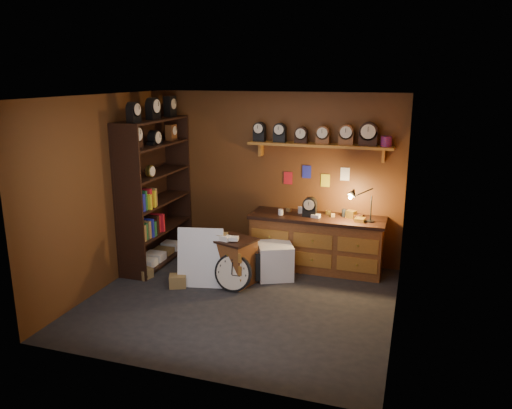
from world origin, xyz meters
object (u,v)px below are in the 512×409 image
object	(u,v)px
shelving_unit	(153,186)
big_round_clock	(233,273)
workbench	(317,240)
low_cabinet	(233,259)

from	to	relation	value
shelving_unit	big_round_clock	world-z (taller)	shelving_unit
shelving_unit	big_round_clock	size ratio (longest dim) A/B	4.78
workbench	low_cabinet	distance (m)	1.39
shelving_unit	low_cabinet	distance (m)	1.79
low_cabinet	big_round_clock	size ratio (longest dim) A/B	1.41
low_cabinet	big_round_clock	distance (m)	0.29
shelving_unit	low_cabinet	size ratio (longest dim) A/B	3.38
shelving_unit	workbench	size ratio (longest dim) A/B	1.25
shelving_unit	workbench	bearing A→B (deg)	11.06
workbench	low_cabinet	xyz separation A→B (m)	(-1.03, -0.92, -0.10)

